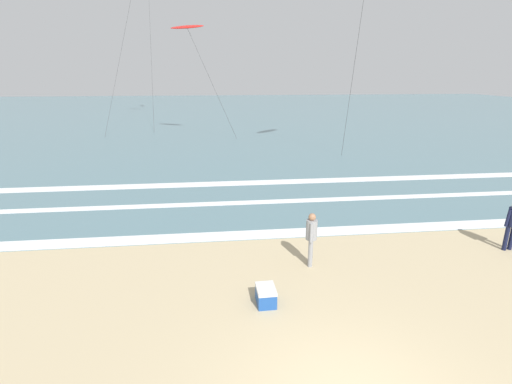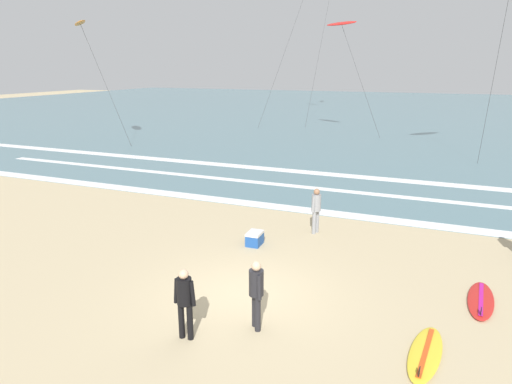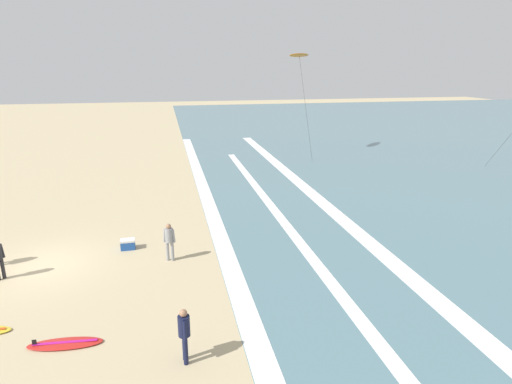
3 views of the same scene
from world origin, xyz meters
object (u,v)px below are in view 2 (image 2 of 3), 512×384
object	(u,v)px
surfboard_foreground_flat	(481,300)
surfer_right_near	(316,207)
cooler_box	(255,238)
kite_red_far_left	(341,24)
kite_orange_high_right	(80,24)
surfboard_right_spare	(425,353)
surfer_left_far	(185,298)
surfer_mid_group	(256,289)

from	to	relation	value
surfboard_foreground_flat	surfer_right_near	bearing A→B (deg)	148.45
surfboard_foreground_flat	cooler_box	size ratio (longest dim) A/B	3.43
kite_red_far_left	surfboard_foreground_flat	bearing A→B (deg)	-70.53
kite_orange_high_right	cooler_box	xyz separation A→B (m)	(18.64, -13.47, -8.25)
surfboard_right_spare	cooler_box	size ratio (longest dim) A/B	3.45
kite_red_far_left	surfer_left_far	bearing A→B (deg)	-83.48
surfer_mid_group	surfboard_foreground_flat	distance (m)	5.73
surfer_left_far	surfboard_right_spare	distance (m)	5.01
surfboard_foreground_flat	kite_orange_high_right	xyz separation A→B (m)	(-25.20, 14.76, 8.42)
surfboard_right_spare	kite_orange_high_right	bearing A→B (deg)	143.86
surfer_mid_group	surfer_left_far	bearing A→B (deg)	-143.79
surfboard_right_spare	kite_orange_high_right	size ratio (longest dim) A/B	0.25
surfer_right_near	kite_orange_high_right	bearing A→B (deg)	149.94
cooler_box	surfer_right_near	bearing A→B (deg)	49.00
surfer_left_far	surfboard_right_spare	size ratio (longest dim) A/B	0.74
surfer_right_near	cooler_box	size ratio (longest dim) A/B	2.56
surfer_left_far	kite_red_far_left	world-z (taller)	kite_red_far_left
surfer_mid_group	kite_red_far_left	xyz separation A→B (m)	(-4.76, 29.91, 7.93)
kite_orange_high_right	kite_red_far_left	xyz separation A→B (m)	(15.74, 12.00, 0.42)
surfer_mid_group	kite_red_far_left	distance (m)	31.31
surfboard_right_spare	cooler_box	distance (m)	6.74
kite_orange_high_right	cooler_box	distance (m)	24.43
surfboard_foreground_flat	kite_red_far_left	bearing A→B (deg)	109.47
surfer_right_near	cooler_box	xyz separation A→B (m)	(-1.55, -1.78, -0.74)
surfer_right_near	surfboard_right_spare	world-z (taller)	surfer_right_near
surfer_left_far	kite_orange_high_right	xyz separation A→B (m)	(-19.26, 18.82, 7.51)
surfer_mid_group	surfer_right_near	size ratio (longest dim) A/B	1.00
surfer_mid_group	kite_orange_high_right	xyz separation A→B (m)	(-20.50, 17.91, 7.51)
surfer_right_near	surfboard_right_spare	size ratio (longest dim) A/B	0.74
surfer_left_far	surfboard_right_spare	bearing A→B (deg)	15.13
cooler_box	kite_red_far_left	bearing A→B (deg)	96.50
surfboard_foreground_flat	cooler_box	xyz separation A→B (m)	(-6.56, 1.29, 0.18)
surfer_left_far	surfer_mid_group	bearing A→B (deg)	36.21
surfer_right_near	surfboard_foreground_flat	world-z (taller)	surfer_right_near
kite_red_far_left	surfer_mid_group	bearing A→B (deg)	-80.95
surfboard_foreground_flat	surfer_left_far	bearing A→B (deg)	-145.64
surfboard_foreground_flat	kite_red_far_left	distance (m)	29.73
kite_orange_high_right	cooler_box	bearing A→B (deg)	-35.85
surfer_left_far	surfer_right_near	world-z (taller)	same
surfer_mid_group	surfboard_foreground_flat	bearing A→B (deg)	33.86
surfer_mid_group	surfboard_foreground_flat	world-z (taller)	surfer_mid_group
surfer_left_far	kite_red_far_left	size ratio (longest dim) A/B	0.17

